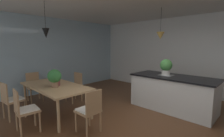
% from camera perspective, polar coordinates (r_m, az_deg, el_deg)
% --- Properties ---
extents(ground_plane, '(10.00, 8.40, 0.04)m').
position_cam_1_polar(ground_plane, '(3.60, 10.24, -20.51)').
color(ground_plane, brown).
extents(wall_back_kitchen, '(10.00, 0.12, 2.70)m').
position_cam_1_polar(wall_back_kitchen, '(6.18, 27.68, 3.88)').
color(wall_back_kitchen, silver).
rests_on(wall_back_kitchen, ground_plane).
extents(window_wall_left_glazing, '(0.06, 8.40, 2.70)m').
position_cam_1_polar(window_wall_left_glazing, '(6.38, -21.41, 4.34)').
color(window_wall_left_glazing, '#9EB7C6').
rests_on(window_wall_left_glazing, ground_plane).
extents(dining_table, '(1.99, 0.98, 0.72)m').
position_cam_1_polar(dining_table, '(4.30, -19.29, -6.35)').
color(dining_table, tan).
rests_on(dining_table, ground_plane).
extents(chair_window_end, '(0.43, 0.43, 0.87)m').
position_cam_1_polar(chair_window_end, '(5.57, -25.55, -5.45)').
color(chair_window_end, '#A87F56').
rests_on(chair_window_end, ground_plane).
extents(chair_kitchen_end, '(0.41, 0.41, 0.87)m').
position_cam_1_polar(chair_kitchen_end, '(3.25, -7.84, -14.06)').
color(chair_kitchen_end, '#A87F56').
rests_on(chair_kitchen_end, ground_plane).
extents(chair_near_left, '(0.43, 0.43, 0.87)m').
position_cam_1_polar(chair_near_left, '(4.47, -31.82, -9.04)').
color(chair_near_left, '#A87F56').
rests_on(chair_near_left, ground_plane).
extents(chair_near_right, '(0.44, 0.44, 0.87)m').
position_cam_1_polar(chair_near_right, '(3.66, -28.28, -12.44)').
color(chair_near_right, '#A87F56').
rests_on(chair_near_right, ground_plane).
extents(chair_far_left, '(0.41, 0.41, 0.87)m').
position_cam_1_polar(chair_far_left, '(5.14, -12.86, -5.94)').
color(chair_far_left, '#A87F56').
rests_on(chair_far_left, ground_plane).
extents(kitchen_island, '(2.13, 0.95, 0.91)m').
position_cam_1_polar(kitchen_island, '(4.66, 20.39, -7.85)').
color(kitchen_island, silver).
rests_on(kitchen_island, ground_plane).
extents(pendant_over_table, '(0.16, 0.16, 0.83)m').
position_cam_1_polar(pendant_over_table, '(4.16, -22.15, 11.41)').
color(pendant_over_table, black).
extents(pendant_over_island_main, '(0.22, 0.22, 0.83)m').
position_cam_1_polar(pendant_over_island_main, '(4.68, 16.58, 10.98)').
color(pendant_over_island_main, black).
extents(potted_plant_on_island, '(0.32, 0.32, 0.44)m').
position_cam_1_polar(potted_plant_on_island, '(4.62, 18.40, 0.72)').
color(potted_plant_on_island, beige).
rests_on(potted_plant_on_island, kitchen_island).
extents(potted_plant_on_table, '(0.32, 0.32, 0.43)m').
position_cam_1_polar(potted_plant_on_table, '(4.05, -19.49, -2.75)').
color(potted_plant_on_table, '#8C664C').
rests_on(potted_plant_on_table, dining_table).
extents(vase_on_dining_table, '(0.08, 0.08, 0.17)m').
position_cam_1_polar(vase_on_dining_table, '(4.25, -18.26, -4.51)').
color(vase_on_dining_table, '#994C51').
rests_on(vase_on_dining_table, dining_table).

